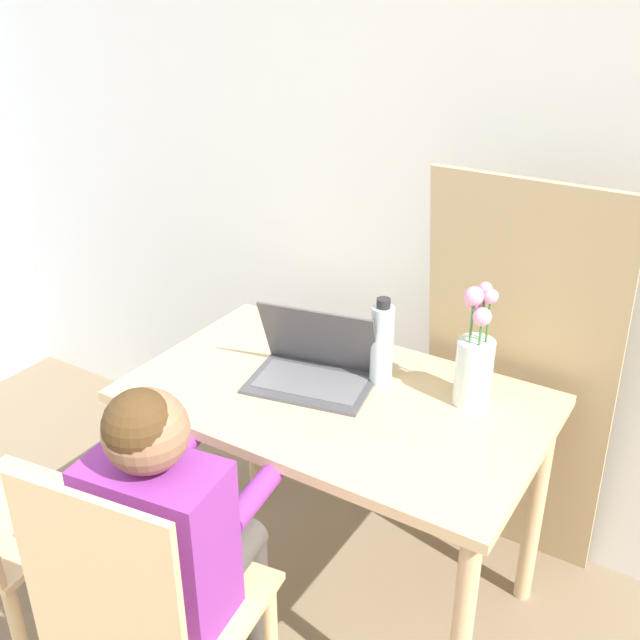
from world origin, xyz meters
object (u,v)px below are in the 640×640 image
at_px(water_bottle, 382,344).
at_px(laptop, 314,364).
at_px(chair_occupied, 148,622).
at_px(flower_vase, 475,359).
at_px(person_seated, 173,525).

bearing_deg(water_bottle, laptop, -151.51).
relative_size(chair_occupied, flower_vase, 2.69).
bearing_deg(laptop, chair_occupied, -99.20).
distance_m(chair_occupied, person_seated, 0.21).
relative_size(person_seated, laptop, 2.77).
xyz_separation_m(person_seated, flower_vase, (0.40, 0.72, 0.20)).
bearing_deg(person_seated, water_bottle, -110.16).
distance_m(laptop, water_bottle, 0.20).
bearing_deg(chair_occupied, person_seated, -90.00).
height_order(laptop, water_bottle, water_bottle).
relative_size(person_seated, flower_vase, 3.03).
relative_size(chair_occupied, person_seated, 0.89).
bearing_deg(person_seated, chair_occupied, 90.00).
bearing_deg(laptop, water_bottle, 17.17).
xyz_separation_m(person_seated, laptop, (-0.01, 0.60, 0.11)).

